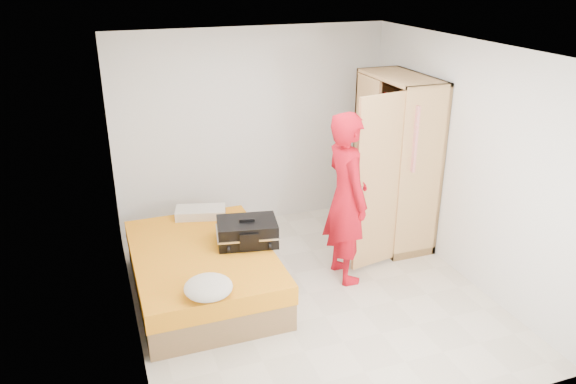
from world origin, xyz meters
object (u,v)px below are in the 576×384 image
object	(u,v)px
wardrobe	(394,166)
suitcase	(247,232)
bed	(203,271)
round_cushion	(208,287)
person	(346,198)

from	to	relation	value
wardrobe	suitcase	bearing A→B (deg)	-168.57
bed	wardrobe	xyz separation A→B (m)	(2.50, 0.42, 0.75)
wardrobe	round_cushion	size ratio (longest dim) A/B	4.70
person	bed	bearing A→B (deg)	82.21
suitcase	bed	bearing A→B (deg)	-167.42
person	round_cushion	bearing A→B (deg)	111.14
person	round_cushion	size ratio (longest dim) A/B	4.29
wardrobe	suitcase	world-z (taller)	wardrobe
round_cushion	person	bearing A→B (deg)	21.56
bed	round_cushion	distance (m)	0.94
wardrobe	person	xyz separation A→B (m)	(-0.94, -0.62, -0.04)
bed	suitcase	xyz separation A→B (m)	(0.51, 0.02, 0.37)
suitcase	round_cushion	size ratio (longest dim) A/B	1.63
person	round_cushion	world-z (taller)	person
bed	suitcase	distance (m)	0.63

